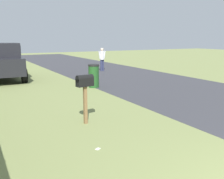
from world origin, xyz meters
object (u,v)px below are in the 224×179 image
(pickup_truck, at_px, (2,61))
(trash_bin, at_px, (94,76))
(pedestrian, at_px, (102,58))
(mailbox, at_px, (85,85))

(pickup_truck, bearing_deg, trash_bin, 40.18)
(trash_bin, xyz_separation_m, pedestrian, (5.35, -3.14, 0.39))
(mailbox, distance_m, trash_bin, 5.42)
(pickup_truck, distance_m, trash_bin, 5.77)
(mailbox, xyz_separation_m, pedestrian, (10.13, -5.61, -0.15))
(mailbox, bearing_deg, trash_bin, -35.65)
(trash_bin, distance_m, pedestrian, 6.21)
(mailbox, distance_m, pickup_truck, 9.34)
(mailbox, height_order, pedestrian, pedestrian)
(trash_bin, height_order, pedestrian, pedestrian)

